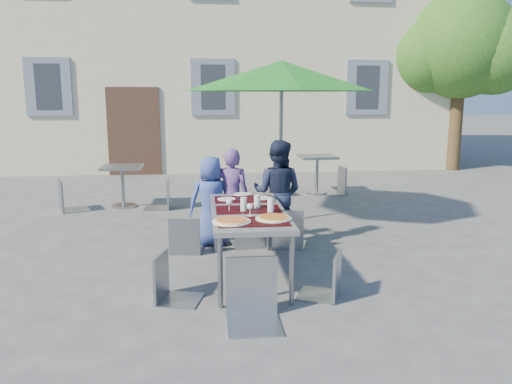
{
  "coord_description": "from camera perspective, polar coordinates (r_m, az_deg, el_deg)",
  "views": [
    {
      "loc": [
        -0.26,
        -5.39,
        1.97
      ],
      "look_at": [
        0.39,
        0.83,
        0.77
      ],
      "focal_mm": 35.0,
      "sensor_mm": 36.0,
      "label": 1
    }
  ],
  "objects": [
    {
      "name": "chair_4",
      "position": [
        4.98,
        8.28,
        -6.34
      ],
      "size": [
        0.52,
        0.51,
        0.88
      ],
      "color": "#8F949B",
      "rests_on": "ground"
    },
    {
      "name": "glassware",
      "position": [
        5.38,
        -0.27,
        -1.39
      ],
      "size": [
        0.51,
        0.42,
        0.15
      ],
      "color": "silver",
      "rests_on": "dining_table"
    },
    {
      "name": "place_settings",
      "position": [
        6.11,
        -1.34,
        -0.56
      ],
      "size": [
        0.7,
        0.51,
        0.01
      ],
      "color": "white",
      "rests_on": "dining_table"
    },
    {
      "name": "child_1",
      "position": [
        6.65,
        -2.8,
        -0.58
      ],
      "size": [
        0.52,
        0.39,
        1.31
      ],
      "primitive_type": "imported",
      "rotation": [
        0.0,
        0.0,
        2.96
      ],
      "color": "#5B3C7B",
      "rests_on": "ground"
    },
    {
      "name": "chair_3",
      "position": [
        4.92,
        -9.86,
        -6.47
      ],
      "size": [
        0.49,
        0.48,
        0.89
      ],
      "color": "gray",
      "rests_on": "ground"
    },
    {
      "name": "chair_2",
      "position": [
        6.53,
        3.66,
        -1.33
      ],
      "size": [
        0.56,
        0.56,
        1.01
      ],
      "color": "#8E9399",
      "rests_on": "ground"
    },
    {
      "name": "bg_chair_r_1",
      "position": [
        10.32,
        9.31,
        3.23
      ],
      "size": [
        0.5,
        0.5,
        1.05
      ],
      "color": "gray",
      "rests_on": "ground"
    },
    {
      "name": "tree",
      "position": [
        14.66,
        22.5,
        15.09
      ],
      "size": [
        3.6,
        3.0,
        4.7
      ],
      "color": "#46341E",
      "rests_on": "ground"
    },
    {
      "name": "cafe_table_1",
      "position": [
        10.25,
        7.0,
        2.85
      ],
      "size": [
        0.73,
        0.73,
        0.79
      ],
      "color": "#9FA0A6",
      "rests_on": "ground"
    },
    {
      "name": "bg_chair_l_1",
      "position": [
        9.9,
        2.04,
        3.0
      ],
      "size": [
        0.55,
        0.54,
        1.04
      ],
      "color": "gray",
      "rests_on": "ground"
    },
    {
      "name": "bg_chair_r_0",
      "position": [
        8.98,
        -10.72,
        1.79
      ],
      "size": [
        0.45,
        0.44,
        0.99
      ],
      "color": "#939A9E",
      "rests_on": "ground"
    },
    {
      "name": "patio_umbrella",
      "position": [
        7.75,
        2.94,
        13.01
      ],
      "size": [
        2.93,
        2.93,
        2.51
      ],
      "color": "#9FA0A6",
      "rests_on": "ground"
    },
    {
      "name": "pizza_near_right",
      "position": [
        5.04,
        2.01,
        -2.96
      ],
      "size": [
        0.37,
        0.37,
        0.03
      ],
      "color": "white",
      "rests_on": "dining_table"
    },
    {
      "name": "chair_5",
      "position": [
        4.38,
        -0.38,
        -6.99
      ],
      "size": [
        0.47,
        0.48,
        1.06
      ],
      "color": "#939A9F",
      "rests_on": "ground"
    },
    {
      "name": "ground",
      "position": [
        5.74,
        -3.08,
        -9.23
      ],
      "size": [
        90.0,
        90.0,
        0.0
      ],
      "primitive_type": "plane",
      "color": "#464648",
      "rests_on": "ground"
    },
    {
      "name": "building",
      "position": [
        17.13,
        -5.4,
        20.51
      ],
      "size": [
        13.6,
        8.2,
        11.1
      ],
      "color": "#BBB596",
      "rests_on": "ground"
    },
    {
      "name": "dining_table",
      "position": [
        5.49,
        -0.91,
        -2.58
      ],
      "size": [
        0.8,
        1.85,
        0.76
      ],
      "color": "#454449",
      "rests_on": "ground"
    },
    {
      "name": "pizza_near_left",
      "position": [
        4.92,
        -2.82,
        -3.3
      ],
      "size": [
        0.38,
        0.38,
        0.03
      ],
      "color": "white",
      "rests_on": "dining_table"
    },
    {
      "name": "child_2",
      "position": [
        6.67,
        2.48,
        -0.08
      ],
      "size": [
        0.79,
        0.64,
        1.41
      ],
      "primitive_type": "imported",
      "rotation": [
        0.0,
        0.0,
        2.73
      ],
      "color": "#192139",
      "rests_on": "ground"
    },
    {
      "name": "chair_1",
      "position": [
        6.53,
        -0.64,
        -1.18
      ],
      "size": [
        0.5,
        0.51,
        1.03
      ],
      "color": "gray",
      "rests_on": "ground"
    },
    {
      "name": "chair_0",
      "position": [
        6.36,
        -8.11,
        -2.41
      ],
      "size": [
        0.45,
        0.45,
        0.9
      ],
      "color": "gray",
      "rests_on": "ground"
    },
    {
      "name": "bg_chair_l_0",
      "position": [
        9.22,
        -20.86,
        1.68
      ],
      "size": [
        0.6,
        0.6,
        1.04
      ],
      "color": "gray",
      "rests_on": "ground"
    },
    {
      "name": "cafe_table_0",
      "position": [
        9.26,
        -15.0,
        1.45
      ],
      "size": [
        0.7,
        0.7,
        0.75
      ],
      "color": "#9FA0A6",
      "rests_on": "ground"
    },
    {
      "name": "child_0",
      "position": [
        6.65,
        -5.14,
        -1.03
      ],
      "size": [
        0.63,
        0.44,
        1.21
      ],
      "primitive_type": "imported",
      "rotation": [
        0.0,
        0.0,
        3.25
      ],
      "color": "#354892",
      "rests_on": "ground"
    }
  ]
}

